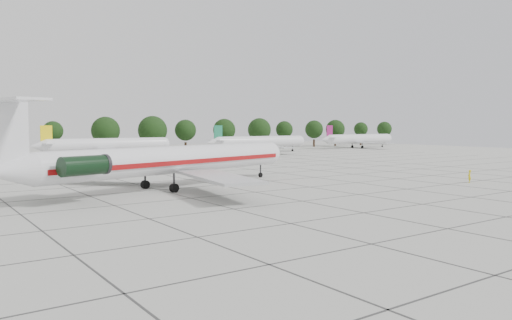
{
  "coord_description": "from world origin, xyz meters",
  "views": [
    {
      "loc": [
        -31.67,
        -44.95,
        7.44
      ],
      "look_at": [
        0.83,
        1.06,
        3.5
      ],
      "focal_mm": 35.0,
      "sensor_mm": 36.0,
      "label": 1
    }
  ],
  "objects_px": {
    "ground_crew": "(469,176)",
    "bg_airliner_e": "(359,139)",
    "bg_airliner_c": "(108,145)",
    "main_airliner": "(163,160)",
    "bg_airliner_d": "(260,142)"
  },
  "relations": [
    {
      "from": "main_airliner",
      "to": "ground_crew",
      "type": "xyz_separation_m",
      "value": [
        35.56,
        -16.16,
        -2.61
      ]
    },
    {
      "from": "bg_airliner_c",
      "to": "bg_airliner_e",
      "type": "xyz_separation_m",
      "value": [
        83.79,
        1.31,
        0.0
      ]
    },
    {
      "from": "bg_airliner_e",
      "to": "bg_airliner_d",
      "type": "bearing_deg",
      "value": -174.92
    },
    {
      "from": "bg_airliner_c",
      "to": "bg_airliner_e",
      "type": "distance_m",
      "value": 83.8
    },
    {
      "from": "bg_airliner_c",
      "to": "ground_crew",
      "type": "bearing_deg",
      "value": -74.06
    },
    {
      "from": "ground_crew",
      "to": "bg_airliner_c",
      "type": "bearing_deg",
      "value": -106.24
    },
    {
      "from": "bg_airliner_e",
      "to": "main_airliner",
      "type": "bearing_deg",
      "value": -147.93
    },
    {
      "from": "main_airliner",
      "to": "bg_airliner_e",
      "type": "distance_m",
      "value": 115.22
    },
    {
      "from": "ground_crew",
      "to": "bg_airliner_e",
      "type": "relative_size",
      "value": 0.06
    },
    {
      "from": "ground_crew",
      "to": "bg_airliner_c",
      "type": "relative_size",
      "value": 0.06
    },
    {
      "from": "ground_crew",
      "to": "bg_airliner_e",
      "type": "distance_m",
      "value": 99.19
    },
    {
      "from": "ground_crew",
      "to": "bg_airliner_c",
      "type": "height_order",
      "value": "bg_airliner_c"
    },
    {
      "from": "main_airliner",
      "to": "ground_crew",
      "type": "height_order",
      "value": "main_airliner"
    },
    {
      "from": "bg_airliner_d",
      "to": "bg_airliner_e",
      "type": "bearing_deg",
      "value": 5.08
    },
    {
      "from": "bg_airliner_c",
      "to": "bg_airliner_e",
      "type": "height_order",
      "value": "same"
    }
  ]
}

